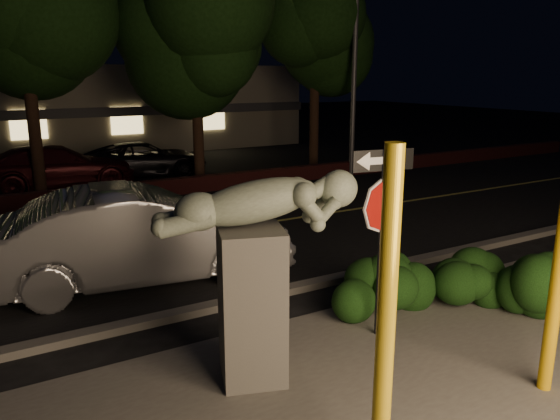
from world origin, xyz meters
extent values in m
plane|color=black|center=(0.00, 10.00, 0.00)|extent=(90.00, 90.00, 0.00)
cube|color=#4C4944|center=(0.00, -1.00, 0.01)|extent=(14.00, 6.00, 0.02)
cube|color=black|center=(0.00, 7.00, 0.01)|extent=(80.00, 8.00, 0.01)
cube|color=#AFA446|center=(0.00, 7.00, 0.02)|extent=(80.00, 0.12, 0.00)
cube|color=#4C4944|center=(0.00, 2.90, 0.06)|extent=(80.00, 0.25, 0.12)
cube|color=#441516|center=(0.00, 11.30, 0.25)|extent=(40.00, 0.35, 0.50)
cube|color=black|center=(0.00, 17.00, 0.01)|extent=(40.00, 12.00, 0.01)
cube|color=gray|center=(0.00, 25.00, 2.00)|extent=(22.00, 10.00, 4.00)
cube|color=#333338|center=(0.00, 19.90, 2.00)|extent=(22.00, 0.20, 0.40)
cube|color=#FFD87F|center=(-2.00, 19.95, 1.60)|extent=(1.40, 0.08, 1.20)
cube|color=#FFD87F|center=(2.00, 19.95, 1.60)|extent=(1.40, 0.08, 1.20)
cube|color=#FFD87F|center=(6.00, 19.95, 1.60)|extent=(1.40, 0.08, 1.20)
cylinder|color=black|center=(-2.50, 13.20, 2.12)|extent=(0.36, 0.36, 4.25)
cylinder|color=black|center=(2.50, 12.80, 2.00)|extent=(0.36, 0.36, 4.00)
ellipsoid|color=black|center=(2.50, 12.80, 5.68)|extent=(4.80, 4.80, 4.32)
cylinder|color=black|center=(7.50, 13.30, 1.95)|extent=(0.36, 0.36, 3.90)
ellipsoid|color=black|center=(7.50, 13.30, 5.44)|extent=(4.40, 4.40, 3.96)
cylinder|color=gold|center=(-1.59, -1.44, 1.56)|extent=(0.16, 0.16, 3.12)
cylinder|color=#E4AA0E|center=(1.22, -1.09, 1.57)|extent=(0.16, 0.16, 3.14)
cylinder|color=black|center=(0.40, 0.97, 1.33)|extent=(0.06, 0.06, 2.65)
cube|color=white|center=(0.40, 0.97, 1.89)|extent=(0.40, 0.10, 0.11)
cube|color=black|center=(0.40, 0.97, 2.51)|extent=(0.89, 0.18, 0.28)
cube|color=white|center=(0.40, 0.97, 2.51)|extent=(0.56, 0.12, 0.11)
cube|color=#4C4944|center=(-1.63, 0.85, 0.95)|extent=(0.93, 0.93, 1.90)
sphere|color=gray|center=(-0.65, 0.52, 2.32)|extent=(0.44, 0.44, 0.44)
ellipsoid|color=black|center=(1.03, 1.50, 0.50)|extent=(2.10, 1.41, 1.00)
ellipsoid|color=black|center=(2.46, 1.10, 0.50)|extent=(1.68, 1.16, 1.00)
ellipsoid|color=black|center=(3.04, 0.44, 0.55)|extent=(1.69, 1.17, 1.10)
cylinder|color=#4A4A4F|center=(7.70, 11.14, 4.40)|extent=(0.18, 0.18, 8.79)
imported|color=#ADAEB3|center=(-1.85, 4.66, 0.85)|extent=(5.36, 2.48, 1.70)
imported|color=#3A0D11|center=(-1.85, 14.15, 0.70)|extent=(4.86, 2.10, 1.39)
imported|color=black|center=(1.20, 14.81, 0.61)|extent=(4.73, 2.86, 1.23)
camera|label=1|loc=(-4.34, -4.49, 3.62)|focal=35.00mm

